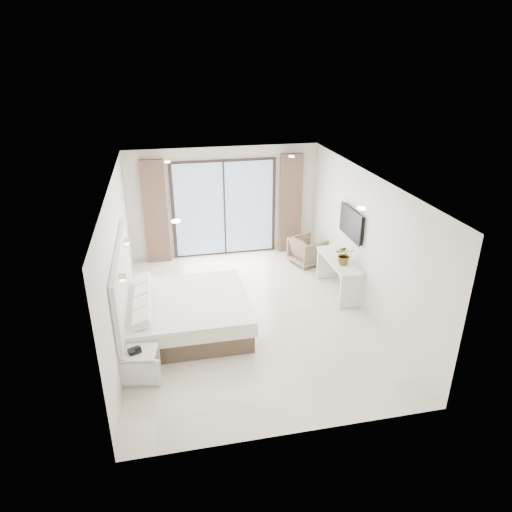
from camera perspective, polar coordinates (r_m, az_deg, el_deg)
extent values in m
plane|color=beige|center=(8.99, -0.94, -7.41)|extent=(6.20, 6.20, 0.00)
cube|color=silver|center=(11.24, -4.02, 6.71)|extent=(4.60, 0.02, 2.70)
cube|color=silver|center=(5.74, 5.00, -11.74)|extent=(4.60, 0.02, 2.70)
cube|color=silver|center=(8.29, -16.82, -0.83)|extent=(0.02, 6.20, 2.70)
cube|color=silver|center=(9.05, 13.45, 1.68)|extent=(0.02, 6.20, 2.70)
cube|color=white|center=(7.92, -1.08, 9.48)|extent=(4.60, 6.20, 0.02)
cube|color=silver|center=(8.17, -16.40, -2.71)|extent=(0.08, 3.00, 1.20)
cube|color=black|center=(9.42, 11.92, 4.04)|extent=(0.06, 1.00, 0.58)
cube|color=black|center=(9.41, 11.70, 4.03)|extent=(0.02, 1.04, 0.62)
cube|color=black|center=(11.26, -3.98, 5.93)|extent=(2.56, 0.04, 2.42)
cube|color=#90B3E7|center=(11.23, -3.96, 5.89)|extent=(2.40, 0.01, 2.30)
cube|color=brown|center=(11.05, -12.44, 5.33)|extent=(0.55, 0.14, 2.50)
cube|color=brown|center=(11.47, 4.33, 6.53)|extent=(0.55, 0.14, 2.50)
cylinder|color=white|center=(6.08, -9.97, 4.31)|extent=(0.12, 0.12, 0.02)
cylinder|color=white|center=(6.66, 13.04, 5.82)|extent=(0.12, 0.12, 0.02)
cylinder|color=white|center=(9.55, -11.02, 11.46)|extent=(0.12, 0.12, 0.02)
cylinder|color=white|center=(9.93, 4.47, 12.30)|extent=(0.12, 0.12, 0.02)
cube|color=brown|center=(8.61, -8.52, -7.95)|extent=(2.12, 2.02, 0.34)
cube|color=white|center=(8.45, -8.64, -6.18)|extent=(2.21, 2.10, 0.28)
cube|color=white|center=(7.76, -14.06, -7.85)|extent=(0.28, 0.42, 0.14)
cube|color=white|center=(8.16, -14.01, -6.18)|extent=(0.28, 0.42, 0.14)
cube|color=white|center=(8.57, -13.95, -4.63)|extent=(0.28, 0.42, 0.14)
cube|color=white|center=(8.97, -13.91, -3.25)|extent=(0.28, 0.42, 0.14)
cube|color=silver|center=(7.36, -14.55, -11.63)|extent=(0.64, 0.55, 0.05)
cube|color=silver|center=(7.64, -14.18, -14.46)|extent=(0.64, 0.55, 0.05)
cube|color=silver|center=(7.34, -14.40, -14.06)|extent=(0.57, 0.15, 0.46)
cube|color=silver|center=(7.67, -14.33, -12.18)|extent=(0.57, 0.15, 0.46)
cube|color=black|center=(7.32, -14.94, -11.38)|extent=(0.22, 0.20, 0.06)
cube|color=silver|center=(9.65, 10.37, -0.55)|extent=(0.47, 1.52, 0.06)
cube|color=silver|center=(9.26, 11.74, -4.45)|extent=(0.46, 0.06, 0.71)
cube|color=silver|center=(10.38, 8.85, -0.94)|extent=(0.46, 0.06, 0.71)
imported|color=#33662D|center=(9.36, 11.01, -0.09)|extent=(0.50, 0.52, 0.33)
imported|color=#8B695B|center=(11.04, 6.44, 0.82)|extent=(0.87, 0.89, 0.73)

